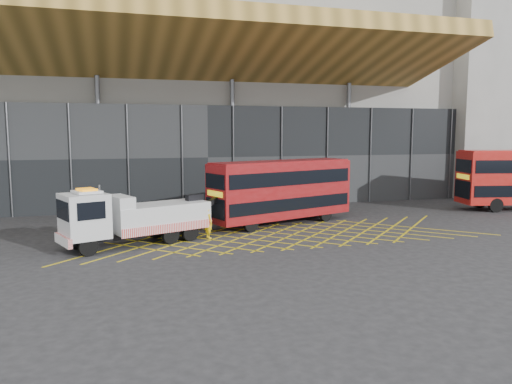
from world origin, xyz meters
name	(u,v)px	position (x,y,z in m)	size (l,w,h in m)	color
ground_plane	(212,240)	(0.00, 0.00, 0.00)	(120.00, 120.00, 0.00)	#242426
road_markings	(280,235)	(4.00, 0.00, 0.01)	(24.76, 7.16, 0.01)	gold
construction_building	(192,98)	(1.92, 18.40, 8.98)	(55.00, 23.97, 18.00)	gray
east_building	(489,92)	(32.00, 16.00, 10.00)	(15.00, 12.00, 20.00)	gray
recovery_truck	(133,217)	(-4.24, -0.12, 1.49)	(9.08, 4.84, 3.23)	black
bus_towed	(282,189)	(5.34, 3.54, 2.29)	(10.29, 5.60, 4.12)	maroon
worker	(209,223)	(-0.08, 0.49, 0.88)	(0.64, 0.42, 1.75)	yellow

